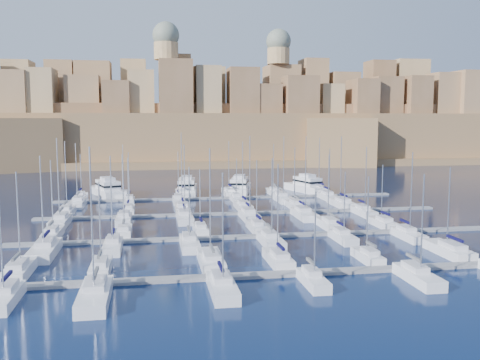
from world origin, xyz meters
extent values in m
plane|color=black|center=(0.00, 0.00, 0.00)|extent=(600.00, 600.00, 0.00)
cube|color=slate|center=(0.00, -34.00, 0.20)|extent=(84.00, 2.00, 0.40)
cube|color=slate|center=(0.00, -12.00, 0.20)|extent=(84.00, 2.00, 0.40)
cube|color=slate|center=(0.00, 10.00, 0.20)|extent=(84.00, 2.00, 0.40)
cube|color=slate|center=(0.00, 32.00, 0.20)|extent=(84.00, 2.00, 0.40)
cube|color=white|center=(-35.59, -28.29, 0.54)|extent=(2.83, 9.42, 1.67)
cube|color=silver|center=(-35.59, -29.23, 1.72)|extent=(1.98, 4.24, 0.70)
cylinder|color=#9EA0A8|center=(-35.59, -27.82, 7.27)|extent=(0.18, 0.18, 11.81)
cube|color=#595B60|center=(-35.59, -29.70, 2.77)|extent=(0.35, 3.77, 0.35)
cube|color=white|center=(-25.49, -28.86, 0.51)|extent=(2.49, 8.29, 1.61)
cube|color=silver|center=(-25.49, -29.68, 1.66)|extent=(1.74, 3.73, 0.70)
cylinder|color=#9EA0A8|center=(-25.49, -28.44, 6.55)|extent=(0.18, 0.18, 10.47)
cube|color=#595B60|center=(-25.49, -30.10, 2.71)|extent=(0.35, 3.32, 0.35)
cube|color=white|center=(-11.09, -27.94, 0.55)|extent=(3.04, 10.12, 1.71)
cube|color=silver|center=(-11.09, -28.95, 1.76)|extent=(2.13, 4.55, 0.70)
cylinder|color=#9EA0A8|center=(-11.09, -27.43, 8.66)|extent=(0.18, 0.18, 14.51)
cube|color=#595B60|center=(-11.09, -29.46, 2.81)|extent=(0.35, 4.05, 0.35)
cube|color=white|center=(-1.89, -28.53, 0.52)|extent=(2.68, 8.95, 1.65)
cube|color=silver|center=(-1.89, -29.42, 1.70)|extent=(1.88, 4.03, 0.70)
cylinder|color=#9EA0A8|center=(-1.89, -28.08, 7.53)|extent=(0.18, 0.18, 12.36)
cube|color=#0A0933|center=(-1.89, -29.87, 2.75)|extent=(0.35, 3.58, 0.35)
cube|color=white|center=(10.75, -29.26, 0.49)|extent=(2.25, 7.48, 1.57)
cube|color=silver|center=(10.75, -30.01, 1.62)|extent=(1.57, 3.37, 0.70)
cylinder|color=#9EA0A8|center=(10.75, -28.88, 6.58)|extent=(0.18, 0.18, 10.61)
cube|color=#595B60|center=(10.75, -30.38, 2.67)|extent=(0.35, 2.99, 0.35)
cube|color=white|center=(23.76, -28.00, 0.55)|extent=(3.00, 9.99, 1.70)
cube|color=silver|center=(23.76, -29.00, 1.75)|extent=(2.10, 4.50, 0.70)
cylinder|color=#9EA0A8|center=(23.76, -27.50, 7.12)|extent=(0.18, 0.18, 11.44)
cube|color=#0A0933|center=(23.76, -29.50, 2.80)|extent=(0.35, 4.00, 0.35)
cube|color=white|center=(-34.58, -39.31, 0.52)|extent=(2.58, 8.61, 1.63)
cube|color=silver|center=(-34.58, -38.45, 1.68)|extent=(1.81, 3.88, 0.70)
cylinder|color=#9EA0A8|center=(-34.58, -39.74, 8.02)|extent=(0.18, 0.18, 13.38)
cube|color=#0A0933|center=(-34.58, -38.01, 2.73)|extent=(0.35, 3.45, 0.35)
cube|color=white|center=(-25.11, -40.34, 0.57)|extent=(3.20, 10.67, 1.73)
cube|color=silver|center=(-25.11, -39.27, 1.78)|extent=(2.24, 4.80, 0.70)
cylinder|color=#9EA0A8|center=(-25.11, -40.87, 9.18)|extent=(0.18, 0.18, 15.48)
cube|color=#595B60|center=(-25.11, -38.73, 2.83)|extent=(0.35, 4.27, 0.35)
cube|color=white|center=(-11.07, -39.72, 0.54)|extent=(2.83, 9.43, 1.67)
cube|color=silver|center=(-11.07, -38.77, 1.72)|extent=(1.98, 4.25, 0.70)
cylinder|color=#9EA0A8|center=(-11.07, -40.19, 7.64)|extent=(0.18, 0.18, 12.53)
cube|color=#0A0933|center=(-11.07, -38.30, 2.77)|extent=(0.35, 3.77, 0.35)
cube|color=white|center=(-0.03, -38.71, 0.49)|extent=(2.23, 7.42, 1.57)
cube|color=silver|center=(-0.03, -37.97, 1.62)|extent=(1.56, 3.34, 0.70)
cylinder|color=#9EA0A8|center=(-0.03, -39.08, 6.33)|extent=(0.18, 0.18, 10.13)
cube|color=#595B60|center=(-0.03, -37.60, 2.67)|extent=(0.35, 2.97, 0.35)
cube|color=white|center=(13.01, -39.43, 0.52)|extent=(2.66, 8.86, 1.64)
cube|color=silver|center=(13.01, -38.55, 1.69)|extent=(1.86, 3.99, 0.70)
cylinder|color=#9EA0A8|center=(13.01, -39.87, 7.33)|extent=(0.18, 0.18, 11.97)
cube|color=#595B60|center=(13.01, -38.10, 2.74)|extent=(0.35, 3.55, 0.35)
cube|color=white|center=(-35.27, -6.68, 0.52)|extent=(2.59, 8.63, 1.63)
cube|color=silver|center=(-35.27, -7.55, 1.68)|extent=(1.81, 3.88, 0.70)
cylinder|color=#9EA0A8|center=(-35.27, -6.25, 7.16)|extent=(0.18, 0.18, 11.66)
cube|color=#595B60|center=(-35.27, -7.98, 2.73)|extent=(0.35, 3.45, 0.35)
cube|color=white|center=(-23.57, -7.01, 0.50)|extent=(2.39, 7.97, 1.60)
cube|color=silver|center=(-23.57, -7.81, 1.65)|extent=(1.67, 3.59, 0.70)
cylinder|color=#9EA0A8|center=(-23.57, -6.61, 6.68)|extent=(0.18, 0.18, 10.76)
cube|color=#595B60|center=(-23.57, -8.21, 2.70)|extent=(0.35, 3.19, 0.35)
cube|color=white|center=(-10.62, -7.20, 0.49)|extent=(2.28, 7.61, 1.58)
cube|color=silver|center=(-10.62, -7.96, 1.63)|extent=(1.60, 3.42, 0.70)
cylinder|color=#9EA0A8|center=(-10.62, -6.82, 6.21)|extent=(0.18, 0.18, 9.85)
cube|color=#0A0933|center=(-10.62, -8.34, 2.68)|extent=(0.35, 3.04, 0.35)
cube|color=white|center=(-0.49, -6.64, 0.52)|extent=(2.61, 8.72, 1.64)
cube|color=silver|center=(-0.49, -7.51, 1.69)|extent=(1.83, 3.92, 0.70)
cylinder|color=#9EA0A8|center=(-0.49, -6.21, 6.94)|extent=(0.18, 0.18, 11.21)
cube|color=#0A0933|center=(-0.49, -7.95, 2.74)|extent=(0.35, 3.49, 0.35)
cube|color=white|center=(12.87, -6.39, 0.53)|extent=(2.76, 9.21, 1.66)
cube|color=silver|center=(12.87, -7.31, 1.71)|extent=(1.93, 4.15, 0.70)
cylinder|color=#9EA0A8|center=(12.87, -5.93, 7.37)|extent=(0.18, 0.18, 12.03)
cube|color=#595B60|center=(12.87, -7.78, 2.76)|extent=(0.35, 3.69, 0.35)
cube|color=white|center=(23.03, -6.79, 0.51)|extent=(2.53, 8.43, 1.62)
cube|color=silver|center=(23.03, -7.63, 1.67)|extent=(1.77, 3.79, 0.70)
cylinder|color=#9EA0A8|center=(23.03, -6.36, 6.38)|extent=(0.18, 0.18, 10.11)
cube|color=#0A0933|center=(23.03, -8.05, 2.72)|extent=(0.35, 3.37, 0.35)
cube|color=white|center=(-34.37, -18.58, 0.58)|extent=(3.35, 11.15, 1.76)
cube|color=silver|center=(-34.37, -17.46, 1.81)|extent=(2.34, 5.02, 0.70)
cylinder|color=#9EA0A8|center=(-34.37, -19.13, 8.03)|extent=(0.18, 0.18, 13.14)
cube|color=#0A0933|center=(-34.37, -16.90, 2.86)|extent=(0.35, 4.46, 0.35)
cube|color=white|center=(-24.77, -17.40, 0.52)|extent=(2.64, 8.80, 1.64)
cube|color=silver|center=(-24.77, -16.52, 1.69)|extent=(1.85, 3.96, 0.70)
cylinder|color=#9EA0A8|center=(-24.77, -17.84, 7.85)|extent=(0.18, 0.18, 13.02)
cube|color=#0A0933|center=(-24.77, -16.08, 2.74)|extent=(0.35, 3.52, 0.35)
cube|color=white|center=(-13.23, -17.55, 0.53)|extent=(2.73, 9.11, 1.66)
cube|color=silver|center=(-13.23, -16.64, 1.71)|extent=(1.91, 4.10, 0.70)
cylinder|color=#9EA0A8|center=(-13.23, -18.01, 6.96)|extent=(0.18, 0.18, 11.20)
cube|color=#595B60|center=(-13.23, -16.19, 2.76)|extent=(0.35, 3.64, 0.35)
cube|color=white|center=(-0.46, -17.77, 0.54)|extent=(2.86, 9.53, 1.68)
cube|color=silver|center=(-0.46, -16.81, 1.73)|extent=(2.00, 4.29, 0.70)
cylinder|color=#9EA0A8|center=(-0.46, -18.24, 7.56)|extent=(0.18, 0.18, 12.38)
cube|color=#595B60|center=(-0.46, -16.34, 2.78)|extent=(0.35, 3.81, 0.35)
cube|color=white|center=(11.65, -17.06, 0.50)|extent=(2.44, 8.13, 1.61)
cube|color=silver|center=(11.65, -16.25, 1.66)|extent=(1.71, 3.66, 0.70)
cylinder|color=#9EA0A8|center=(11.65, -17.47, 6.35)|extent=(0.18, 0.18, 10.09)
cube|color=#0A0933|center=(11.65, -15.85, 2.71)|extent=(0.35, 3.25, 0.35)
cube|color=white|center=(22.90, -17.34, 0.52)|extent=(2.61, 8.69, 1.63)
cube|color=silver|center=(22.90, -16.47, 1.68)|extent=(1.82, 3.91, 0.70)
cylinder|color=#9EA0A8|center=(22.90, -17.78, 7.88)|extent=(0.18, 0.18, 13.09)
cube|color=#0A0933|center=(22.90, -16.04, 2.73)|extent=(0.35, 3.47, 0.35)
cube|color=white|center=(-36.32, 15.41, 0.52)|extent=(2.65, 8.83, 1.64)
cube|color=silver|center=(-36.32, 14.53, 1.69)|extent=(1.85, 3.97, 0.70)
cylinder|color=#9EA0A8|center=(-36.32, 15.86, 8.28)|extent=(0.18, 0.18, 13.88)
cube|color=#595B60|center=(-36.32, 14.09, 2.74)|extent=(0.35, 3.53, 0.35)
cube|color=white|center=(-23.72, 14.98, 0.50)|extent=(2.39, 7.96, 1.60)
cube|color=silver|center=(-23.72, 14.18, 1.65)|extent=(1.67, 3.58, 0.70)
cylinder|color=#9EA0A8|center=(-23.72, 15.38, 6.48)|extent=(0.18, 0.18, 10.36)
cube|color=#0A0933|center=(-23.72, 13.78, 2.70)|extent=(0.35, 3.18, 0.35)
cube|color=white|center=(-12.46, 15.78, 0.54)|extent=(2.87, 9.55, 1.68)
cube|color=silver|center=(-12.46, 14.82, 1.73)|extent=(2.01, 4.30, 0.70)
cylinder|color=#9EA0A8|center=(-12.46, 16.25, 8.69)|extent=(0.18, 0.18, 14.63)
cube|color=#0A0933|center=(-12.46, 14.34, 2.78)|extent=(0.35, 3.82, 0.35)
cube|color=white|center=(0.84, 15.90, 0.55)|extent=(2.94, 9.81, 1.69)
cube|color=silver|center=(0.84, 14.92, 1.74)|extent=(2.06, 4.41, 0.70)
cylinder|color=#9EA0A8|center=(0.84, 16.39, 8.11)|extent=(0.18, 0.18, 13.45)
cube|color=#0A0933|center=(0.84, 14.43, 2.79)|extent=(0.35, 3.92, 0.35)
cube|color=white|center=(12.47, 15.52, 0.53)|extent=(2.71, 9.04, 1.65)
cube|color=silver|center=(12.47, 14.62, 1.70)|extent=(1.90, 4.07, 0.70)
cylinder|color=#9EA0A8|center=(12.47, 15.97, 7.44)|extent=(0.18, 0.18, 12.17)
cube|color=#595B60|center=(12.47, 14.16, 2.75)|extent=(0.35, 3.62, 0.35)
cube|color=white|center=(23.52, 16.31, 0.57)|extent=(3.18, 10.61, 1.73)
cube|color=silver|center=(23.52, 15.25, 1.78)|extent=(2.23, 4.78, 0.70)
cylinder|color=#9EA0A8|center=(23.52, 16.84, 8.65)|extent=(0.18, 0.18, 14.43)
cube|color=#0A0933|center=(23.52, 14.72, 2.83)|extent=(0.35, 4.25, 0.35)
cube|color=white|center=(-35.80, 3.95, 0.55)|extent=(3.03, 10.10, 1.70)
cube|color=silver|center=(-35.80, 4.96, 1.75)|extent=(2.12, 4.54, 0.70)
cylinder|color=#9EA0A8|center=(-35.80, 3.45, 8.84)|extent=(0.18, 0.18, 14.88)
cube|color=#595B60|center=(-35.80, 5.47, 2.80)|extent=(0.35, 4.04, 0.35)
cube|color=white|center=(-24.20, 4.31, 0.53)|extent=(2.82, 9.39, 1.67)
cube|color=silver|center=(-24.20, 5.24, 1.72)|extent=(1.97, 4.22, 0.70)
cylinder|color=#9EA0A8|center=(-24.20, 3.84, 7.28)|extent=(0.18, 0.18, 11.83)
cube|color=#0A0933|center=(-24.20, 5.71, 2.77)|extent=(0.35, 3.76, 0.35)
cube|color=white|center=(-12.63, 4.05, 0.55)|extent=(2.97, 9.89, 1.69)
cube|color=silver|center=(-12.63, 5.04, 1.74)|extent=(2.08, 4.45, 0.70)
cylinder|color=#9EA0A8|center=(-12.63, 3.56, 8.14)|extent=(0.18, 0.18, 13.50)
cube|color=#0A0933|center=(-12.63, 5.54, 2.79)|extent=(0.35, 3.96, 0.35)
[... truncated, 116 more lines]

